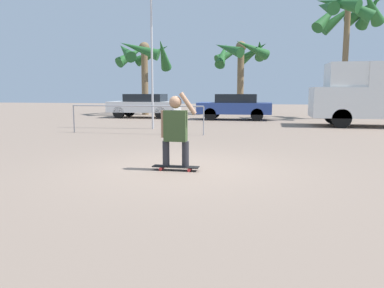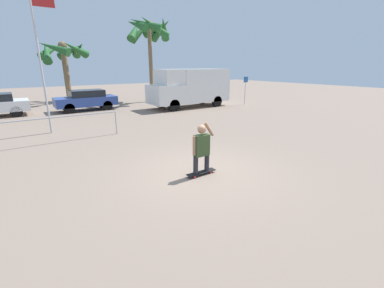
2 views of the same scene
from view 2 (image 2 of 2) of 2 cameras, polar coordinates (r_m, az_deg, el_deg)
ground_plane at (r=7.80m, az=1.95°, el=-6.13°), size 80.00×80.00×0.00m
skateboard at (r=7.56m, az=2.06°, el=-6.33°), size 0.94×0.22×0.09m
person_skateboarder at (r=7.28m, az=2.12°, el=-0.46°), size 0.73×0.25×1.49m
camper_van at (r=20.04m, az=-0.30°, el=12.67°), size 6.27×2.25×2.85m
parked_car_blue at (r=20.05m, az=-22.45°, el=9.13°), size 4.09×1.75×1.44m
palm_tree_near_van at (r=23.74m, az=-9.44°, el=23.67°), size 4.09×4.06×7.04m
palm_tree_center_background at (r=25.69m, az=-26.67°, el=17.76°), size 4.16×4.23×5.30m
flagpole at (r=13.67m, az=-30.58°, el=17.02°), size 0.97×0.12×6.30m
street_sign at (r=21.79m, az=11.78°, el=12.35°), size 0.44×0.06×2.24m
plaza_railing_segment at (r=11.91m, az=-28.40°, el=4.58°), size 5.15×0.05×1.08m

